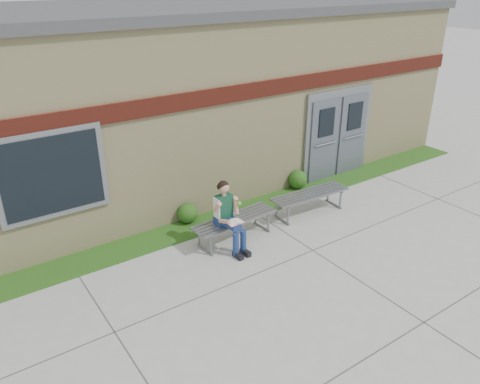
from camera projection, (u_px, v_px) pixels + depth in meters
ground at (290, 281)px, 8.16m from camera, size 80.00×80.00×0.00m
grass_strip at (212, 221)px, 10.10m from camera, size 16.00×0.80×0.02m
school_building at (139, 94)px, 11.73m from camera, size 16.20×6.22×4.20m
bench_left at (235, 223)px, 9.30m from camera, size 1.84×0.63×0.47m
bench_right at (309, 198)px, 10.32m from camera, size 1.87×0.61×0.48m
girl at (228, 215)px, 8.85m from camera, size 0.50×0.82×1.37m
shrub_mid at (187, 213)px, 9.95m from camera, size 0.43×0.43×0.43m
shrub_east at (298, 179)px, 11.53m from camera, size 0.46×0.46×0.46m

